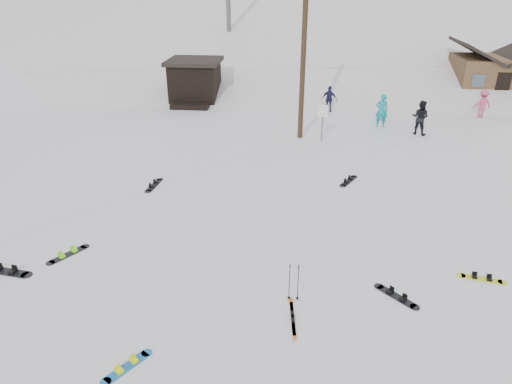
# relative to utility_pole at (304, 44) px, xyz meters

# --- Properties ---
(ground) EXTENTS (200.00, 200.00, 0.00)m
(ground) POSITION_rel_utility_pole_xyz_m (-2.00, -14.00, -4.68)
(ground) COLOR white
(ground) RESTS_ON ground
(ski_slope) EXTENTS (60.00, 85.24, 65.97)m
(ski_slope) POSITION_rel_utility_pole_xyz_m (-2.00, 41.00, -16.68)
(ski_slope) COLOR silver
(ski_slope) RESTS_ON ground
(ridge_left) EXTENTS (47.54, 95.03, 58.38)m
(ridge_left) POSITION_rel_utility_pole_xyz_m (-38.00, 34.00, -15.68)
(ridge_left) COLOR white
(ridge_left) RESTS_ON ground
(treeline_crest) EXTENTS (50.00, 6.00, 10.00)m
(treeline_crest) POSITION_rel_utility_pole_xyz_m (-2.00, 72.00, -4.68)
(treeline_crest) COLOR black
(treeline_crest) RESTS_ON ski_slope
(utility_pole) EXTENTS (2.00, 0.26, 9.00)m
(utility_pole) POSITION_rel_utility_pole_xyz_m (0.00, 0.00, 0.00)
(utility_pole) COLOR #3A2819
(utility_pole) RESTS_ON ground
(trail_sign) EXTENTS (0.50, 0.09, 1.85)m
(trail_sign) POSITION_rel_utility_pole_xyz_m (1.10, -0.42, -3.41)
(trail_sign) COLOR #595B60
(trail_sign) RESTS_ON ground
(lift_hut) EXTENTS (3.40, 4.10, 2.75)m
(lift_hut) POSITION_rel_utility_pole_xyz_m (-7.00, 6.94, -3.32)
(lift_hut) COLOR black
(lift_hut) RESTS_ON ground
(cabin) EXTENTS (5.39, 4.40, 3.77)m
(cabin) POSITION_rel_utility_pole_xyz_m (13.00, 10.00, -3.20)
(cabin) COLOR brown
(cabin) RESTS_ON ground
(hero_snowboard) EXTENTS (0.85, 1.11, 0.09)m
(hero_snowboard) POSITION_rel_utility_pole_xyz_m (-3.66, -15.91, -4.66)
(hero_snowboard) COLOR blue
(hero_snowboard) RESTS_ON ground
(hero_skis) EXTENTS (0.22, 1.52, 0.08)m
(hero_skis) POSITION_rel_utility_pole_xyz_m (-0.10, -14.02, -4.66)
(hero_skis) COLOR #D84F16
(hero_skis) RESTS_ON ground
(ski_poles) EXTENTS (0.30, 0.08, 1.09)m
(ski_poles) POSITION_rel_utility_pole_xyz_m (-0.11, -13.28, -4.12)
(ski_poles) COLOR black
(ski_poles) RESTS_ON ground
(board_scatter_a) EXTENTS (1.68, 0.51, 0.12)m
(board_scatter_a) POSITION_rel_utility_pole_xyz_m (-8.33, -12.82, -4.65)
(board_scatter_a) COLOR black
(board_scatter_a) RESTS_ON ground
(board_scatter_b) EXTENTS (0.41, 1.45, 0.10)m
(board_scatter_b) POSITION_rel_utility_pole_xyz_m (-5.84, -6.62, -4.65)
(board_scatter_b) COLOR black
(board_scatter_b) RESTS_ON ground
(board_scatter_c) EXTENTS (0.89, 1.23, 0.10)m
(board_scatter_c) POSITION_rel_utility_pole_xyz_m (-6.96, -11.79, -4.66)
(board_scatter_c) COLOR black
(board_scatter_c) RESTS_ON ground
(board_scatter_d) EXTENTS (1.05, 1.05, 0.10)m
(board_scatter_d) POSITION_rel_utility_pole_xyz_m (2.61, -12.92, -4.66)
(board_scatter_d) COLOR black
(board_scatter_d) RESTS_ON ground
(board_scatter_e) EXTENTS (1.27, 0.46, 0.09)m
(board_scatter_e) POSITION_rel_utility_pole_xyz_m (5.13, -11.92, -4.66)
(board_scatter_e) COLOR #E0EF1A
(board_scatter_e) RESTS_ON ground
(board_scatter_f) EXTENTS (0.83, 1.28, 0.10)m
(board_scatter_f) POSITION_rel_utility_pole_xyz_m (2.03, -5.48, -4.66)
(board_scatter_f) COLOR black
(board_scatter_f) RESTS_ON ground
(skier_teal) EXTENTS (0.68, 0.46, 1.83)m
(skier_teal) POSITION_rel_utility_pole_xyz_m (4.46, 2.27, -3.77)
(skier_teal) COLOR #0E878E
(skier_teal) RESTS_ON ground
(skier_dark) EXTENTS (1.11, 1.05, 1.82)m
(skier_dark) POSITION_rel_utility_pole_xyz_m (6.27, 1.12, -3.77)
(skier_dark) COLOR black
(skier_dark) RESTS_ON ground
(skier_pink) EXTENTS (1.13, 0.76, 1.63)m
(skier_pink) POSITION_rel_utility_pole_xyz_m (10.67, 4.69, -3.87)
(skier_pink) COLOR #C24465
(skier_pink) RESTS_ON ground
(skier_navy) EXTENTS (1.01, 0.67, 1.59)m
(skier_navy) POSITION_rel_utility_pole_xyz_m (1.75, 5.11, -3.89)
(skier_navy) COLOR #1C1A42
(skier_navy) RESTS_ON ground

